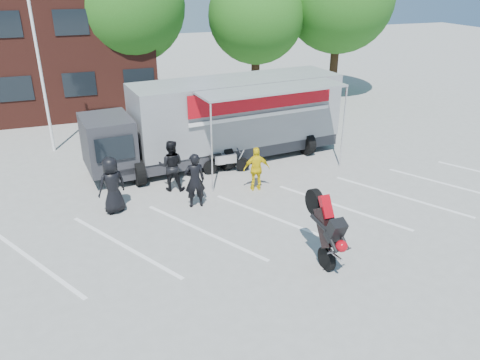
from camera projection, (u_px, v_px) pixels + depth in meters
ground at (283, 235)px, 14.07m from camera, size 100.00×100.00×0.00m
parking_bay_lines at (270, 219)px, 14.93m from camera, size 18.09×13.33×0.01m
flagpole at (41, 31)px, 18.66m from camera, size 1.61×0.12×8.00m
tree_left at (128, 6)px, 24.92m from camera, size 6.12×6.12×8.64m
tree_mid at (256, 16)px, 26.48m from camera, size 5.44×5.44×7.68m
transporter_truck at (227, 159)px, 19.77m from camera, size 10.93×6.11×3.33m
parked_motorcycle at (227, 172)px, 18.41m from camera, size 1.93×0.81×0.98m
stunt_bike_rider at (313, 255)px, 13.07m from camera, size 0.94×1.90×2.20m
spectator_leather_a at (112, 185)px, 15.04m from camera, size 1.09×0.90×1.90m
spectator_leather_b at (195, 180)px, 15.40m from camera, size 0.72×0.50×1.89m
spectator_leather_c at (171, 166)px, 16.60m from camera, size 1.10×0.98×1.87m
spectator_hivis at (257, 169)px, 16.64m from camera, size 1.00×0.56×1.62m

